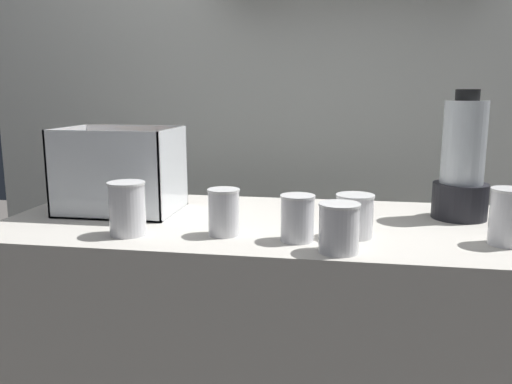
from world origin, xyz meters
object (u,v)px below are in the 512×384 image
at_px(blender_pitcher, 462,167).
at_px(juice_cup_mango_right, 339,231).
at_px(juice_cup_orange_far_right, 354,219).
at_px(juice_cup_beet_rightmost, 508,221).
at_px(juice_cup_beet_left, 224,214).
at_px(juice_cup_orange_far_left, 127,212).
at_px(juice_cup_pomegranate_middle, 297,221).
at_px(carrot_display_bin, 122,185).

relative_size(blender_pitcher, juice_cup_mango_right, 3.22).
xyz_separation_m(juice_cup_mango_right, juice_cup_orange_far_right, (0.04, 0.13, -0.00)).
relative_size(blender_pitcher, juice_cup_beet_rightmost, 2.69).
relative_size(juice_cup_mango_right, juice_cup_beet_rightmost, 0.83).
bearing_deg(juice_cup_beet_left, blender_pitcher, 24.56).
relative_size(juice_cup_beet_left, juice_cup_mango_right, 1.05).
relative_size(juice_cup_orange_far_left, juice_cup_beet_left, 1.15).
bearing_deg(juice_cup_pomegranate_middle, juice_cup_beet_rightmost, 5.59).
bearing_deg(blender_pitcher, carrot_display_bin, -175.76).
height_order(juice_cup_orange_far_left, juice_cup_orange_far_right, juice_cup_orange_far_left).
height_order(carrot_display_bin, juice_cup_orange_far_left, carrot_display_bin).
xyz_separation_m(blender_pitcher, juice_cup_orange_far_left, (-0.85, -0.32, -0.09)).
height_order(carrot_display_bin, juice_cup_beet_left, carrot_display_bin).
relative_size(carrot_display_bin, juice_cup_orange_far_right, 3.14).
distance_m(juice_cup_orange_far_left, juice_cup_beet_left, 0.24).
xyz_separation_m(carrot_display_bin, juice_cup_pomegranate_middle, (0.54, -0.23, -0.03)).
relative_size(juice_cup_orange_far_right, juice_cup_beet_rightmost, 0.80).
bearing_deg(juice_cup_mango_right, juice_cup_beet_left, 161.30).
distance_m(juice_cup_pomegranate_middle, juice_cup_mango_right, 0.12).
distance_m(juice_cup_mango_right, juice_cup_orange_far_right, 0.14).
xyz_separation_m(juice_cup_orange_far_left, juice_cup_pomegranate_middle, (0.42, 0.02, -0.01)).
distance_m(juice_cup_beet_left, juice_cup_pomegranate_middle, 0.19).
relative_size(juice_cup_orange_far_left, juice_cup_beet_rightmost, 1.00).
bearing_deg(carrot_display_bin, juice_cup_orange_far_left, -63.65).
bearing_deg(juice_cup_orange_far_left, blender_pitcher, 20.54).
xyz_separation_m(blender_pitcher, juice_cup_beet_rightmost, (0.06, -0.25, -0.09)).
relative_size(carrot_display_bin, juice_cup_beet_rightmost, 2.50).
bearing_deg(carrot_display_bin, juice_cup_beet_rightmost, -9.99).
xyz_separation_m(juice_cup_pomegranate_middle, juice_cup_orange_far_right, (0.14, 0.06, -0.00)).
xyz_separation_m(blender_pitcher, juice_cup_orange_far_right, (-0.29, -0.24, -0.10)).
bearing_deg(juice_cup_beet_left, juice_cup_orange_far_right, 6.35).
bearing_deg(juice_cup_beet_rightmost, juice_cup_orange_far_left, -175.86).
bearing_deg(blender_pitcher, juice_cup_mango_right, -131.30).
bearing_deg(juice_cup_beet_left, juice_cup_beet_rightmost, 2.36).
bearing_deg(carrot_display_bin, blender_pitcher, 4.24).
bearing_deg(blender_pitcher, juice_cup_orange_far_right, -140.23).
height_order(juice_cup_orange_far_left, juice_cup_mango_right, juice_cup_orange_far_left).
xyz_separation_m(juice_cup_orange_far_left, juice_cup_orange_far_right, (0.56, 0.07, -0.01)).
relative_size(juice_cup_orange_far_left, juice_cup_pomegranate_middle, 1.20).
relative_size(juice_cup_beet_left, juice_cup_pomegranate_middle, 1.05).
bearing_deg(blender_pitcher, juice_cup_beet_left, -155.44).
bearing_deg(carrot_display_bin, juice_cup_orange_far_right, -14.32).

